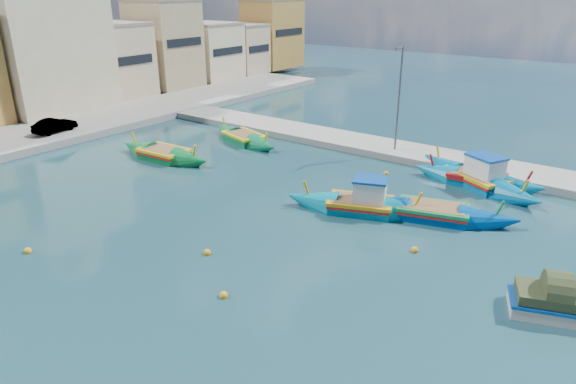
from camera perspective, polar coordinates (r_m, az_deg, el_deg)
ground at (r=22.60m, az=6.37°, el=-9.74°), size 160.00×160.00×0.00m
east_quay at (r=37.90m, az=20.28°, el=2.75°), size 4.00×70.00×0.50m
north_townhouses at (r=54.51m, az=-28.36°, el=12.17°), size 83.20×7.87×10.19m
church_block at (r=56.27m, az=-26.22°, el=16.31°), size 10.00×10.00×19.10m
quay_street_lamp at (r=38.32m, az=12.17°, el=10.17°), size 1.18×0.16×8.00m
luzzu_turquoise_cabin at (r=34.80m, az=20.21°, el=1.35°), size 6.63×10.04×3.26m
luzzu_blue_cabin at (r=29.07m, az=8.10°, el=-1.49°), size 5.08×8.93×3.10m
luzzu_cyan_mid at (r=42.14m, az=-4.91°, el=5.92°), size 4.52×9.02×2.60m
luzzu_green at (r=38.82m, az=-13.62°, el=4.01°), size 2.71×8.78×2.73m
luzzu_blue_south at (r=29.10m, az=15.78°, el=-2.32°), size 4.57×9.47×2.67m
luzzu_cyan_south at (r=34.93m, az=20.20°, el=1.22°), size 2.66×8.51×2.61m
tender_near at (r=22.59m, az=27.44°, el=-10.93°), size 2.72×3.62×1.59m
mooring_buoys at (r=28.48m, az=-2.61°, el=-2.44°), size 20.40×20.08×0.36m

